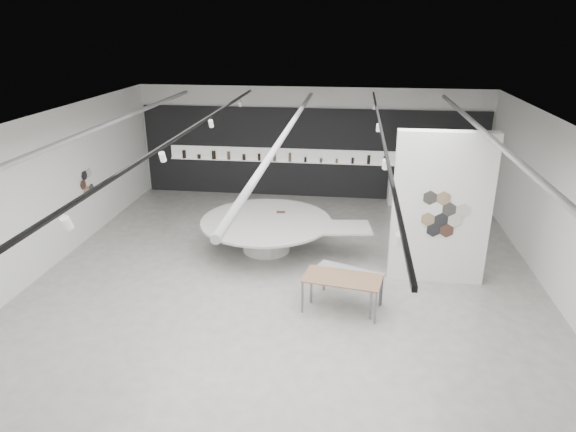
# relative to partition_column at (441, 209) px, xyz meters

# --- Properties ---
(room) EXTENTS (12.02, 14.02, 3.82)m
(room) POSITION_rel_partition_column_xyz_m (-3.59, -1.00, 0.27)
(room) COLOR #A4A29B
(room) RESTS_ON ground
(back_wall_display) EXTENTS (11.80, 0.27, 3.10)m
(back_wall_display) POSITION_rel_partition_column_xyz_m (-3.58, 5.94, -0.26)
(back_wall_display) COLOR black
(back_wall_display) RESTS_ON ground
(partition_column) EXTENTS (2.20, 0.38, 3.60)m
(partition_column) POSITION_rel_partition_column_xyz_m (0.00, 0.00, 0.00)
(partition_column) COLOR white
(partition_column) RESTS_ON ground
(display_island) EXTENTS (4.77, 3.91, 0.89)m
(display_island) POSITION_rel_partition_column_xyz_m (-4.20, 1.11, -1.22)
(display_island) COLOR white
(display_island) RESTS_ON ground
(sample_table_wood) EXTENTS (1.74, 1.08, 0.76)m
(sample_table_wood) POSITION_rel_partition_column_xyz_m (-2.17, -1.70, -1.09)
(sample_table_wood) COLOR #896247
(sample_table_wood) RESTS_ON ground
(sample_table_stone) EXTENTS (1.64, 1.24, 0.76)m
(sample_table_stone) POSITION_rel_partition_column_xyz_m (-2.08, -1.46, -1.11)
(sample_table_stone) COLOR gray
(sample_table_stone) RESTS_ON ground
(kitchen_counter) EXTENTS (1.63, 0.68, 1.27)m
(kitchen_counter) POSITION_rel_partition_column_xyz_m (-0.03, 5.53, -1.34)
(kitchen_counter) COLOR white
(kitchen_counter) RESTS_ON ground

